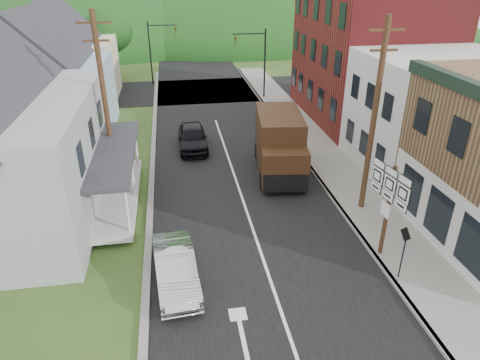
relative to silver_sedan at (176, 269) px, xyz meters
name	(u,v)px	position (x,y,z in m)	size (l,w,h in m)	color
ground	(265,264)	(3.52, 0.61, -0.69)	(120.00, 120.00, 0.00)	#2D4719
road	(230,163)	(3.52, 10.61, -0.69)	(9.00, 90.00, 0.02)	black
cross_road	(205,90)	(3.52, 27.61, -0.69)	(60.00, 9.00, 0.02)	black
sidewalk_right	(334,169)	(9.42, 8.61, -0.61)	(2.80, 55.00, 0.15)	slate
curb_right	(312,170)	(8.07, 8.61, -0.61)	(0.20, 55.00, 0.15)	slate
curb_left	(151,182)	(-1.13, 8.61, -0.63)	(0.30, 55.00, 0.12)	slate
storefront_white	(435,115)	(14.82, 8.11, 2.56)	(8.00, 7.00, 6.50)	silver
storefront_red	(367,52)	(14.82, 17.61, 4.31)	(8.00, 12.00, 10.00)	maroon
house_blue	(54,82)	(-7.48, 17.61, 3.01)	(7.14, 8.16, 7.28)	#95B9CC
house_cream	(72,57)	(-7.98, 26.61, 3.01)	(7.14, 8.16, 7.28)	beige
utility_pole_right	(374,118)	(9.12, 4.11, 3.97)	(1.60, 0.26, 9.00)	#472D19
utility_pole_left	(105,102)	(-2.98, 8.61, 3.97)	(1.60, 0.26, 9.00)	#472D19
traffic_signal_right	(257,56)	(7.82, 24.11, 3.07)	(2.87, 0.20, 6.00)	black
traffic_signal_left	(157,45)	(-0.78, 31.11, 3.07)	(2.87, 0.20, 6.00)	black
tree_left_d	(107,32)	(-5.48, 32.61, 4.20)	(4.80, 4.80, 6.94)	#382616
forested_ridge	(189,43)	(3.52, 55.61, -0.69)	(90.00, 30.00, 16.00)	#113510
silver_sedan	(176,269)	(0.00, 0.00, 0.00)	(1.45, 4.17, 1.37)	#AFAFB4
dark_sedan	(193,138)	(1.46, 13.23, 0.08)	(1.80, 4.47, 1.52)	black
delivery_van	(280,145)	(6.15, 8.89, 1.01)	(3.16, 6.24, 3.34)	#331C0E
route_sign_cluster	(388,199)	(8.27, 0.37, 2.01)	(0.44, 2.23, 3.93)	#472D19
warning_sign	(404,246)	(8.30, -1.17, 0.91)	(0.13, 0.62, 2.26)	black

